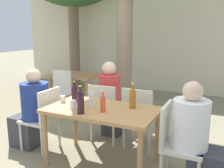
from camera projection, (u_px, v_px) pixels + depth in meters
ground_plane at (102, 163)px, 3.24m from camera, size 30.00×30.00×0.00m
cafe_building_wall at (175, 41)px, 6.76m from camera, size 10.00×0.08×2.80m
dining_table_front at (102, 115)px, 3.10m from camera, size 1.37×0.79×0.75m
dining_table_back at (76, 79)px, 5.54m from camera, size 1.05×0.77×0.75m
patio_chair_0 at (44, 116)px, 3.51m from camera, size 0.44×0.44×0.91m
patio_chair_1 at (176, 139)px, 2.75m from camera, size 0.44×0.44×0.91m
patio_chair_2 at (105, 109)px, 3.80m from camera, size 0.44×0.44×0.91m
patio_chair_3 at (139, 114)px, 3.57m from camera, size 0.44×0.44×0.91m
patio_chair_4 at (59, 90)px, 5.02m from camera, size 0.44×0.44×0.91m
person_seated_0 at (31, 112)px, 3.61m from camera, size 0.59×0.39×1.17m
person_seated_1 at (198, 142)px, 2.64m from camera, size 0.59×0.39×1.18m
person_seated_2 at (112, 103)px, 4.00m from camera, size 0.34×0.57×1.23m
wine_bottle_0 at (81, 103)px, 2.86m from camera, size 0.08×0.08×0.33m
soda_bottle_1 at (103, 104)px, 2.93m from camera, size 0.06×0.06×0.25m
amber_bottle_2 at (133, 99)px, 3.06m from camera, size 0.08×0.08×0.32m
wine_bottle_3 at (75, 94)px, 3.34m from camera, size 0.08×0.08×0.29m
water_bottle_4 at (91, 99)px, 3.11m from camera, size 0.06×0.06×0.26m
drinking_glass_0 at (63, 99)px, 3.35m from camera, size 0.07×0.07×0.09m
drinking_glass_1 at (73, 105)px, 3.04m from camera, size 0.08×0.08×0.11m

